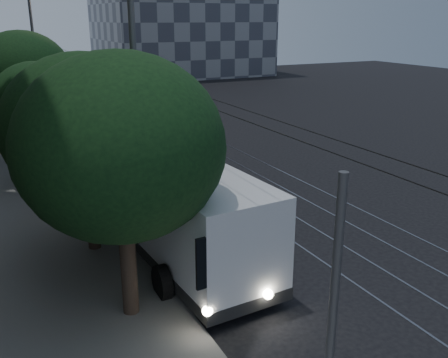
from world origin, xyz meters
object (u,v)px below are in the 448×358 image
object	(u,v)px
car_white_b	(69,129)
car_white_d	(51,105)
pickup_silver	(115,147)
car_white_a	(78,140)
streetlamp_far	(39,34)
streetlamp_near	(148,74)
trolleybus	(155,191)
car_white_c	(61,111)

from	to	relation	value
car_white_b	car_white_d	size ratio (longest dim) A/B	1.17
pickup_silver	car_white_b	distance (m)	6.42
car_white_a	car_white_b	size ratio (longest dim) A/B	0.85
car_white_b	streetlamp_far	world-z (taller)	streetlamp_far
pickup_silver	streetlamp_near	world-z (taller)	streetlamp_near
streetlamp_far	trolleybus	bearing A→B (deg)	-87.61
trolleybus	car_white_d	bearing A→B (deg)	85.73
pickup_silver	car_white_a	xyz separation A→B (m)	(-1.60, 2.88, -0.00)
car_white_b	car_white_c	bearing A→B (deg)	109.87
pickup_silver	streetlamp_near	size ratio (longest dim) A/B	0.48
streetlamp_far	streetlamp_near	bearing A→B (deg)	-89.45
trolleybus	streetlamp_near	distance (m)	4.93
pickup_silver	car_white_d	bearing A→B (deg)	106.70
car_white_b	car_white_c	world-z (taller)	car_white_b
car_white_c	car_white_a	bearing A→B (deg)	-85.01
streetlamp_far	car_white_b	bearing A→B (deg)	-78.55
car_white_b	pickup_silver	bearing A→B (deg)	-51.95
car_white_d	streetlamp_near	distance (m)	30.80
pickup_silver	car_white_d	xyz separation A→B (m)	(-1.16, 16.88, 0.00)
trolleybus	pickup_silver	distance (m)	11.64
car_white_a	car_white_c	xyz separation A→B (m)	(0.69, 10.70, -0.02)
car_white_a	car_white_d	xyz separation A→B (m)	(0.44, 14.00, 0.00)
trolleybus	car_white_b	world-z (taller)	trolleybus
trolleybus	pickup_silver	bearing A→B (deg)	79.28
trolleybus	car_white_a	world-z (taller)	trolleybus
trolleybus	car_white_b	bearing A→B (deg)	86.55
car_white_d	streetlamp_near	size ratio (longest dim) A/B	0.39
pickup_silver	car_white_b	bearing A→B (deg)	116.31
car_white_b	car_white_d	bearing A→B (deg)	112.66
pickup_silver	streetlamp_near	xyz separation A→B (m)	(-2.08, -13.38, 5.62)
trolleybus	streetlamp_near	bearing A→B (deg)	-113.65
car_white_c	car_white_d	distance (m)	3.31
car_white_a	car_white_d	distance (m)	14.01
car_white_c	trolleybus	bearing A→B (deg)	-82.44
streetlamp_far	pickup_silver	bearing A→B (deg)	-77.26
pickup_silver	streetlamp_far	distance (m)	12.12
car_white_b	car_white_c	xyz separation A→B (m)	(0.59, 7.34, -0.02)
car_white_a	streetlamp_near	size ratio (longest dim) A/B	0.39
trolleybus	pickup_silver	world-z (taller)	trolleybus
car_white_a	car_white_b	world-z (taller)	same
car_white_a	streetlamp_far	xyz separation A→B (m)	(-0.71, 7.32, 6.13)
car_white_c	car_white_d	xyz separation A→B (m)	(-0.25, 3.30, 0.03)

